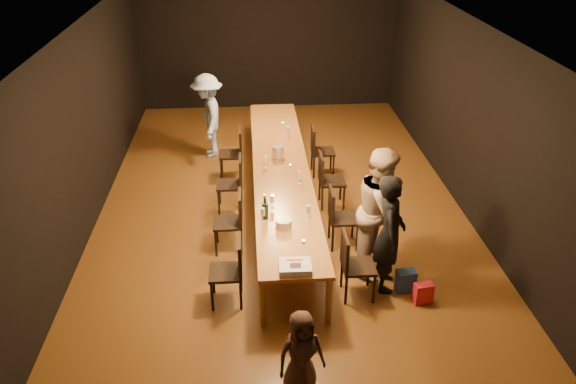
{
  "coord_description": "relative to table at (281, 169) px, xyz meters",
  "views": [
    {
      "loc": [
        -0.48,
        -8.2,
        4.72
      ],
      "look_at": [
        0.02,
        -1.34,
        1.0
      ],
      "focal_mm": 35.0,
      "sensor_mm": 36.0,
      "label": 1
    }
  ],
  "objects": [
    {
      "name": "chair_right_0",
      "position": [
        0.85,
        -2.4,
        -0.24
      ],
      "size": [
        0.42,
        0.42,
        0.93
      ],
      "primitive_type": null,
      "rotation": [
        0.0,
        0.0,
        -1.57
      ],
      "color": "black",
      "rests_on": "ground"
    },
    {
      "name": "wineglass_3",
      "position": [
        0.25,
        -0.62,
        0.15
      ],
      "size": [
        0.06,
        0.06,
        0.21
      ],
      "primitive_type": null,
      "color": "beige",
      "rests_on": "table"
    },
    {
      "name": "wineglass_0",
      "position": [
        -0.35,
        -1.68,
        0.15
      ],
      "size": [
        0.06,
        0.06,
        0.21
      ],
      "primitive_type": null,
      "color": "beige",
      "rests_on": "table"
    },
    {
      "name": "chair_left_1",
      "position": [
        -0.85,
        -1.2,
        -0.24
      ],
      "size": [
        0.42,
        0.42,
        0.93
      ],
      "primitive_type": null,
      "rotation": [
        0.0,
        0.0,
        1.57
      ],
      "color": "black",
      "rests_on": "ground"
    },
    {
      "name": "wineglass_2",
      "position": [
        -0.21,
        -1.33,
        0.15
      ],
      "size": [
        0.06,
        0.06,
        0.21
      ],
      "primitive_type": null,
      "color": "silver",
      "rests_on": "table"
    },
    {
      "name": "plate_stack",
      "position": [
        -0.08,
        -1.86,
        0.11
      ],
      "size": [
        0.22,
        0.22,
        0.12
      ],
      "primitive_type": "cylinder",
      "rotation": [
        0.0,
        0.0,
        0.01
      ],
      "color": "white",
      "rests_on": "table"
    },
    {
      "name": "chair_right_1",
      "position": [
        0.85,
        -1.2,
        -0.24
      ],
      "size": [
        0.42,
        0.42,
        0.93
      ],
      "primitive_type": null,
      "rotation": [
        0.0,
        0.0,
        -1.57
      ],
      "color": "black",
      "rests_on": "ground"
    },
    {
      "name": "chair_left_3",
      "position": [
        -0.85,
        1.2,
        -0.24
      ],
      "size": [
        0.42,
        0.42,
        0.93
      ],
      "primitive_type": null,
      "rotation": [
        0.0,
        0.0,
        1.57
      ],
      "color": "black",
      "rests_on": "ground"
    },
    {
      "name": "tealight_far",
      "position": [
        0.15,
        1.86,
        0.06
      ],
      "size": [
        0.05,
        0.05,
        0.03
      ],
      "primitive_type": "cylinder",
      "color": "#B2B7B2",
      "rests_on": "table"
    },
    {
      "name": "birthday_cake",
      "position": [
        -0.01,
        -2.82,
        0.09
      ],
      "size": [
        0.39,
        0.32,
        0.09
      ],
      "rotation": [
        0.0,
        0.0,
        -0.03
      ],
      "color": "white",
      "rests_on": "table"
    },
    {
      "name": "ice_bucket",
      "position": [
        -0.03,
        0.33,
        0.16
      ],
      "size": [
        0.23,
        0.23,
        0.22
      ],
      "primitive_type": "cylinder",
      "rotation": [
        0.0,
        0.0,
        -0.17
      ],
      "color": "silver",
      "rests_on": "table"
    },
    {
      "name": "tealight_mid",
      "position": [
        0.15,
        -0.01,
        0.06
      ],
      "size": [
        0.05,
        0.05,
        0.03
      ],
      "primitive_type": "cylinder",
      "color": "#B2B7B2",
      "rests_on": "table"
    },
    {
      "name": "chair_right_2",
      "position": [
        0.85,
        0.0,
        -0.24
      ],
      "size": [
        0.42,
        0.42,
        0.93
      ],
      "primitive_type": null,
      "rotation": [
        0.0,
        0.0,
        -1.57
      ],
      "color": "black",
      "rests_on": "ground"
    },
    {
      "name": "tealight_near",
      "position": [
        0.15,
        -2.24,
        0.06
      ],
      "size": [
        0.05,
        0.05,
        0.03
      ],
      "primitive_type": "cylinder",
      "color": "#B2B7B2",
      "rests_on": "table"
    },
    {
      "name": "chair_left_0",
      "position": [
        -0.85,
        -2.4,
        -0.24
      ],
      "size": [
        0.42,
        0.42,
        0.93
      ],
      "primitive_type": null,
      "rotation": [
        0.0,
        0.0,
        1.57
      ],
      "color": "black",
      "rests_on": "ground"
    },
    {
      "name": "table",
      "position": [
        0.0,
        0.0,
        0.0
      ],
      "size": [
        0.9,
        6.0,
        0.75
      ],
      "color": "brown",
      "rests_on": "ground"
    },
    {
      "name": "wineglass_1",
      "position": [
        0.27,
        -1.66,
        0.15
      ],
      "size": [
        0.06,
        0.06,
        0.21
      ],
      "primitive_type": null,
      "color": "beige",
      "rests_on": "table"
    },
    {
      "name": "chair_left_2",
      "position": [
        -0.85,
        0.0,
        -0.24
      ],
      "size": [
        0.42,
        0.42,
        0.93
      ],
      "primitive_type": null,
      "rotation": [
        0.0,
        0.0,
        1.57
      ],
      "color": "black",
      "rests_on": "ground"
    },
    {
      "name": "champagne_bottle",
      "position": [
        -0.31,
        -1.61,
        0.23
      ],
      "size": [
        0.1,
        0.1,
        0.37
      ],
      "primitive_type": null,
      "rotation": [
        0.0,
        0.0,
        -0.13
      ],
      "color": "black",
      "rests_on": "table"
    },
    {
      "name": "room_shell",
      "position": [
        0.0,
        0.0,
        1.38
      ],
      "size": [
        6.04,
        10.04,
        3.02
      ],
      "color": "black",
      "rests_on": "ground"
    },
    {
      "name": "chair_right_3",
      "position": [
        0.85,
        1.2,
        -0.24
      ],
      "size": [
        0.42,
        0.42,
        0.93
      ],
      "primitive_type": null,
      "rotation": [
        0.0,
        0.0,
        -1.57
      ],
      "color": "black",
      "rests_on": "ground"
    },
    {
      "name": "gift_bag_red",
      "position": [
        1.67,
        -2.61,
        -0.56
      ],
      "size": [
        0.26,
        0.16,
        0.28
      ],
      "primitive_type": "cube",
      "rotation": [
        0.0,
        0.0,
        0.13
      ],
      "color": "red",
      "rests_on": "ground"
    },
    {
      "name": "child",
      "position": [
        -0.04,
        -3.94,
        -0.18
      ],
      "size": [
        0.57,
        0.44,
        1.03
      ],
      "primitive_type": "imported",
      "rotation": [
        0.0,
        0.0,
        0.25
      ],
      "color": "#462D27",
      "rests_on": "ground"
    },
    {
      "name": "woman_birthday",
      "position": [
        1.26,
        -2.22,
        0.12
      ],
      "size": [
        0.5,
        0.66,
        1.65
      ],
      "primitive_type": "imported",
      "rotation": [
        0.0,
        0.0,
        1.38
      ],
      "color": "black",
      "rests_on": "ground"
    },
    {
      "name": "gift_bag_blue",
      "position": [
        1.51,
        -2.35,
        -0.55
      ],
      "size": [
        0.27,
        0.19,
        0.31
      ],
      "primitive_type": "cube",
      "rotation": [
        0.0,
        0.0,
        0.13
      ],
      "color": "#2751AC",
      "rests_on": "ground"
    },
    {
      "name": "wineglass_5",
      "position": [
        0.2,
        1.21,
        0.15
      ],
      "size": [
        0.06,
        0.06,
        0.21
      ],
      "primitive_type": null,
      "color": "silver",
      "rests_on": "table"
    },
    {
      "name": "man_blue",
      "position": [
        -1.28,
        2.2,
        0.13
      ],
      "size": [
        0.75,
        1.14,
        1.66
      ],
      "primitive_type": "imported",
      "rotation": [
        0.0,
        0.0,
        -1.43
      ],
      "color": "#94B0E5",
      "rests_on": "ground"
    },
    {
      "name": "woman_tan",
      "position": [
        1.25,
        -1.8,
        0.21
      ],
      "size": [
        0.97,
        1.08,
        1.82
      ],
      "primitive_type": "imported",
      "rotation": [
        0.0,
        0.0,
        1.18
      ],
      "color": "beige",
      "rests_on": "ground"
    },
    {
      "name": "ground",
      "position": [
        0.0,
        0.0,
        -0.7
      ],
      "size": [
        10.0,
        10.0,
        0.0
      ],
      "primitive_type": "plane",
      "color": "#472B11",
      "rests_on": "ground"
    },
    {
      "name": "wineglass_4",
      "position": [
        -0.25,
        -0.03,
        0.15
      ],
      "size": [
        0.06,
        0.06,
        0.21
      ],
      "primitive_type": null,
      "color": "silver",
      "rests_on": "table"
    }
  ]
}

